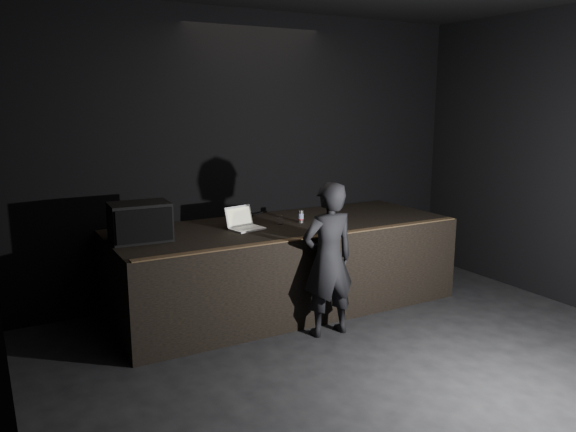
% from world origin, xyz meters
% --- Properties ---
extents(ground, '(7.00, 7.00, 0.00)m').
position_xyz_m(ground, '(0.00, 0.00, 0.00)').
color(ground, black).
rests_on(ground, ground).
extents(room_walls, '(6.10, 7.10, 3.52)m').
position_xyz_m(room_walls, '(0.00, 0.00, 2.02)').
color(room_walls, black).
rests_on(room_walls, ground).
extents(stage_riser, '(4.00, 1.50, 1.00)m').
position_xyz_m(stage_riser, '(0.00, 2.73, 0.50)').
color(stage_riser, black).
rests_on(stage_riser, ground).
extents(riser_lip, '(3.92, 0.10, 0.01)m').
position_xyz_m(riser_lip, '(0.00, 2.02, 1.01)').
color(riser_lip, brown).
rests_on(riser_lip, stage_riser).
extents(stage_monitor, '(0.61, 0.46, 0.40)m').
position_xyz_m(stage_monitor, '(-1.67, 2.75, 1.20)').
color(stage_monitor, black).
rests_on(stage_monitor, stage_riser).
extents(cable, '(0.83, 0.53, 0.02)m').
position_xyz_m(cable, '(-0.13, 3.31, 1.01)').
color(cable, black).
rests_on(cable, stage_riser).
extents(laptop, '(0.41, 0.38, 0.24)m').
position_xyz_m(laptop, '(-0.51, 2.75, 1.06)').
color(laptop, white).
rests_on(laptop, stage_riser).
extents(beer_can, '(0.06, 0.06, 0.15)m').
position_xyz_m(beer_can, '(0.22, 2.71, 1.07)').
color(beer_can, silver).
rests_on(beer_can, stage_riser).
extents(plastic_cup, '(0.08, 0.08, 0.11)m').
position_xyz_m(plastic_cup, '(-0.05, 2.74, 1.05)').
color(plastic_cup, white).
rests_on(plastic_cup, stage_riser).
extents(wii_remote, '(0.04, 0.14, 0.03)m').
position_xyz_m(wii_remote, '(0.40, 2.38, 1.01)').
color(wii_remote, white).
rests_on(wii_remote, stage_riser).
extents(person, '(0.60, 0.41, 1.62)m').
position_xyz_m(person, '(-0.00, 1.78, 0.81)').
color(person, black).
rests_on(person, ground).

